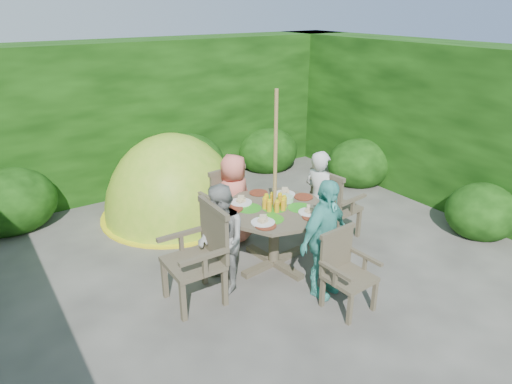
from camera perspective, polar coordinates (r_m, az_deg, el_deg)
ground at (r=5.44m, az=1.15°, el=-11.65°), size 60.00×60.00×0.00m
hedge_enclosure at (r=5.92m, az=-6.18°, el=4.66°), size 9.00×9.00×2.50m
patio_table at (r=5.54m, az=2.34°, el=-3.16°), size 1.49×1.49×0.93m
parasol_pole at (r=5.36m, az=2.38°, el=1.10°), size 0.05×0.05×2.20m
garden_chair_right at (r=6.32m, az=9.62°, el=-1.48°), size 0.58×0.64×0.97m
garden_chair_left at (r=4.98m, az=-6.94°, el=-7.69°), size 0.58×0.64×1.06m
garden_chair_back at (r=6.36m, az=-4.39°, el=-0.92°), size 0.65×0.59×1.00m
garden_chair_front at (r=4.99m, az=11.05°, el=-9.48°), size 0.53×0.48×0.84m
child_right at (r=6.06m, az=7.90°, el=-0.93°), size 0.36×0.51×1.33m
child_left at (r=5.09m, az=-4.37°, el=-5.94°), size 0.56×0.67×1.27m
child_back at (r=6.10m, az=-2.78°, el=-0.94°), size 0.69×0.53×1.25m
child_front at (r=5.03m, az=8.52°, el=-5.86°), size 0.86×0.52×1.37m
dome_tent at (r=7.25m, az=-10.09°, el=-2.76°), size 2.67×2.67×2.56m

